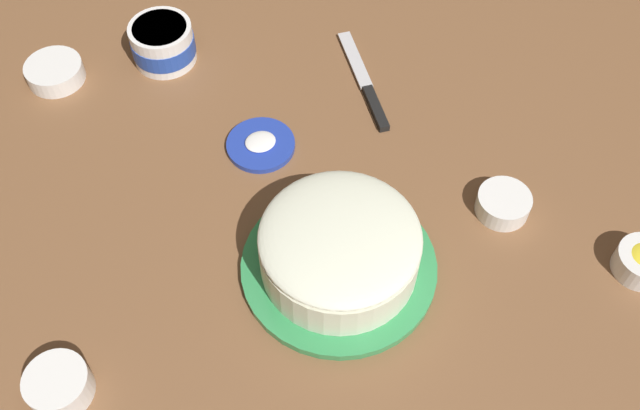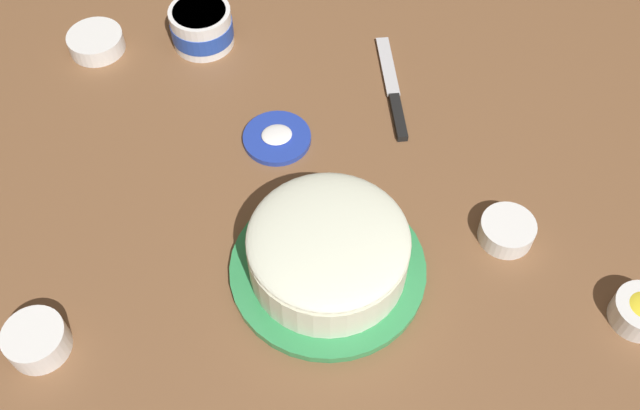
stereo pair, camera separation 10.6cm
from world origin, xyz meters
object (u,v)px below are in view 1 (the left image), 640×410
frosting_tub (163,43)px  sprinkle_bowl_pink (503,203)px  frosted_cake (339,252)px  frosting_tub_lid (261,144)px  spreading_knife (367,88)px  sprinkle_bowl_orange (58,385)px  sprinkle_bowl_rainbow (55,72)px

frosting_tub → sprinkle_bowl_pink: bearing=-53.1°
frosted_cake → frosting_tub_lid: bearing=96.0°
frosting_tub_lid → spreading_knife: 0.21m
frosted_cake → spreading_knife: (0.18, 0.30, -0.04)m
frosted_cake → sprinkle_bowl_orange: size_ratio=3.39×
frosting_tub → frosting_tub_lid: frosting_tub is taller
sprinkle_bowl_rainbow → spreading_knife: bearing=-25.2°
frosting_tub → sprinkle_bowl_orange: size_ratio=1.34×
frosted_cake → sprinkle_bowl_orange: 0.40m
frosting_tub_lid → sprinkle_bowl_rainbow: bearing=134.7°
sprinkle_bowl_rainbow → sprinkle_bowl_pink: sprinkle_bowl_pink is taller
frosting_tub_lid → sprinkle_bowl_orange: 0.47m
frosted_cake → sprinkle_bowl_pink: (0.27, 0.00, -0.03)m
spreading_knife → sprinkle_bowl_rainbow: sprinkle_bowl_rainbow is taller
sprinkle_bowl_rainbow → frosting_tub: bearing=-7.0°
frosting_tub → sprinkle_bowl_orange: frosting_tub is taller
frosting_tub_lid → spreading_knife: size_ratio=0.46×
frosted_cake → sprinkle_bowl_pink: frosted_cake is taller
frosting_tub_lid → frosted_cake: bearing=-84.0°
sprinkle_bowl_rainbow → sprinkle_bowl_orange: (-0.10, -0.56, 0.01)m
spreading_knife → sprinkle_bowl_orange: sprinkle_bowl_orange is taller
frosting_tub → sprinkle_bowl_rainbow: bearing=173.0°
sprinkle_bowl_orange → frosting_tub_lid: bearing=37.7°
frosted_cake → frosting_tub: size_ratio=2.53×
frosting_tub → sprinkle_bowl_pink: 0.63m
sprinkle_bowl_pink → sprinkle_bowl_orange: bearing=-177.1°
frosted_cake → spreading_knife: frosted_cake is taller
sprinkle_bowl_rainbow → sprinkle_bowl_orange: bearing=-99.8°
frosting_tub_lid → sprinkle_bowl_orange: sprinkle_bowl_orange is taller
sprinkle_bowl_orange → sprinkle_bowl_rainbow: bearing=80.2°
spreading_knife → sprinkle_bowl_pink: size_ratio=2.95×
frosting_tub → sprinkle_bowl_rainbow: frosting_tub is taller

